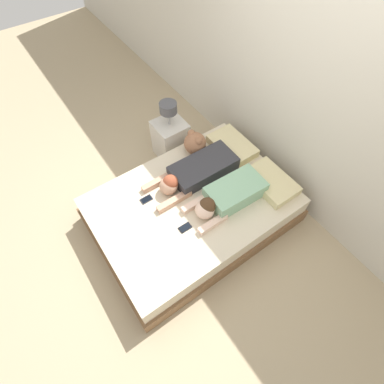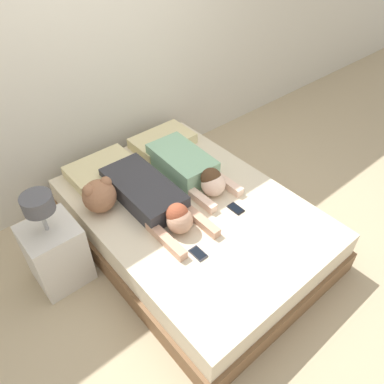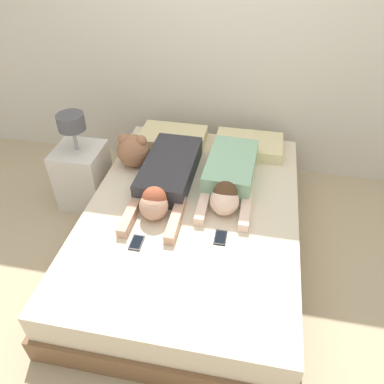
# 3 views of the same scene
# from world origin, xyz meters

# --- Properties ---
(ground_plane) EXTENTS (12.00, 12.00, 0.00)m
(ground_plane) POSITION_xyz_m (0.00, 0.00, 0.00)
(ground_plane) COLOR tan
(wall_back) EXTENTS (12.00, 0.06, 2.60)m
(wall_back) POSITION_xyz_m (0.00, 1.25, 1.30)
(wall_back) COLOR beige
(wall_back) RESTS_ON ground_plane
(bed) EXTENTS (1.58, 2.20, 0.42)m
(bed) POSITION_xyz_m (0.00, 0.00, 0.21)
(bed) COLOR brown
(bed) RESTS_ON ground_plane
(pillow_head_left) EXTENTS (0.58, 0.38, 0.10)m
(pillow_head_left) POSITION_xyz_m (-0.34, 0.85, 0.47)
(pillow_head_left) COLOR beige
(pillow_head_left) RESTS_ON bed
(pillow_head_right) EXTENTS (0.58, 0.38, 0.10)m
(pillow_head_right) POSITION_xyz_m (0.34, 0.85, 0.47)
(pillow_head_right) COLOR beige
(pillow_head_right) RESTS_ON bed
(person_left) EXTENTS (0.39, 1.11, 0.23)m
(person_left) POSITION_xyz_m (-0.24, 0.21, 0.51)
(person_left) COLOR #333338
(person_left) RESTS_ON bed
(person_right) EXTENTS (0.38, 0.91, 0.24)m
(person_right) POSITION_xyz_m (0.23, 0.29, 0.52)
(person_right) COLOR #8CBF99
(person_right) RESTS_ON bed
(cell_phone_left) EXTENTS (0.08, 0.13, 0.01)m
(cell_phone_left) POSITION_xyz_m (-0.29, -0.41, 0.43)
(cell_phone_left) COLOR #2D2D33
(cell_phone_left) RESTS_ON bed
(cell_phone_right) EXTENTS (0.08, 0.13, 0.01)m
(cell_phone_right) POSITION_xyz_m (0.24, -0.26, 0.43)
(cell_phone_right) COLOR black
(cell_phone_right) RESTS_ON bed
(plush_toy) EXTENTS (0.27, 0.27, 0.28)m
(plush_toy) POSITION_xyz_m (-0.58, 0.45, 0.56)
(plush_toy) COLOR #996647
(plush_toy) RESTS_ON bed
(nightstand) EXTENTS (0.39, 0.39, 0.87)m
(nightstand) POSITION_xyz_m (-1.04, 0.38, 0.31)
(nightstand) COLOR beige
(nightstand) RESTS_ON ground_plane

